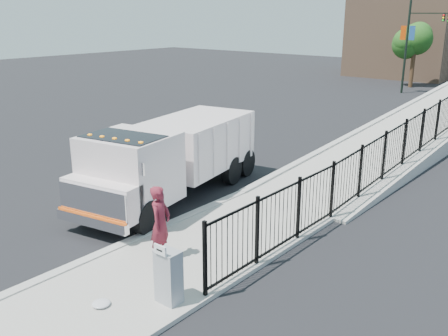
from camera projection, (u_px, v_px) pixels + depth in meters
The scene contains 13 objects.
ground at pixel (162, 231), 15.18m from camera, with size 120.00×120.00×0.00m, color black.
sidewalk at pixel (157, 275), 12.52m from camera, with size 3.55×12.00×0.12m, color #9E998E.
curb at pixel (109, 251), 13.68m from camera, with size 0.30×12.00×0.16m, color #ADAAA3.
ramp at pixel (418, 142), 25.63m from camera, with size 3.95×24.00×1.70m, color #9E998E.
iron_fence at pixel (420, 144), 21.56m from camera, with size 0.10×28.00×1.80m, color black.
truck at pixel (169, 156), 17.35m from camera, with size 4.07×8.57×2.82m.
worker at pixel (160, 223), 12.94m from camera, with size 0.73×0.48×2.01m, color maroon.
utility_cabinet at pixel (169, 276), 11.07m from camera, with size 0.55×0.40×1.25m, color gray.
arrow_sign at pixel (160, 250), 10.69m from camera, with size 0.35×0.04×0.22m, color white.
debris at pixel (101, 303), 11.08m from camera, with size 0.41×0.41×0.10m, color silver.
light_pole_0 at pixel (411, 39), 39.67m from camera, with size 3.77×0.22×8.00m.
tree_0 at pixel (415, 41), 43.16m from camera, with size 2.82×2.82×5.41m.
building at pixel (409, 36), 51.79m from camera, with size 10.00×10.00×8.00m, color #8C664C.
Camera 1 is at (10.34, -9.51, 6.35)m, focal length 40.00 mm.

